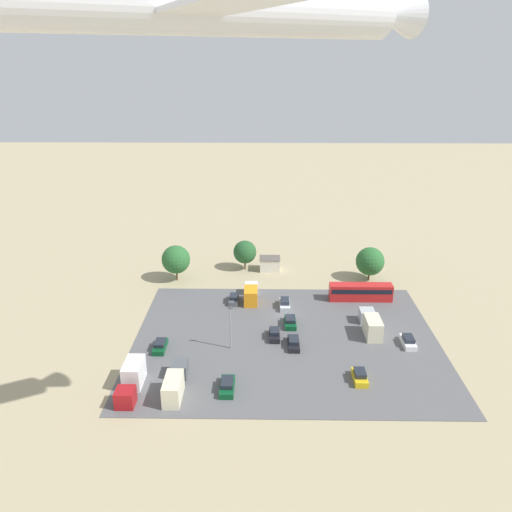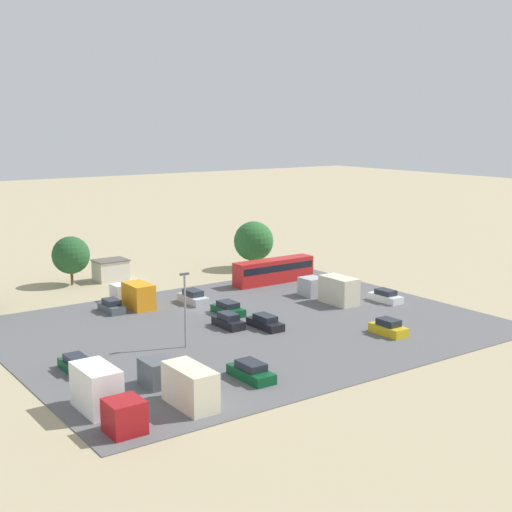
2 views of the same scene
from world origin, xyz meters
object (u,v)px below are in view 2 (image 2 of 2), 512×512
parked_car_6 (193,298)px  parked_truck_2 (331,289)px  shed_building (111,270)px  parked_car_2 (388,328)px  parked_car_5 (76,365)px  bus (274,270)px  parked_car_0 (228,321)px  parked_truck_0 (134,295)px  parked_car_1 (265,323)px  parked_car_4 (386,297)px  parked_truck_1 (104,396)px  parked_car_7 (112,307)px  parked_car_3 (251,372)px  parked_car_8 (228,309)px  parked_truck_3 (180,382)px

parked_car_6 → parked_truck_2: size_ratio=0.51×
shed_building → parked_truck_2: (-16.86, 26.71, 0.12)m
parked_car_2 → parked_truck_2: (-4.31, -13.83, 0.82)m
parked_car_5 → parked_car_6: bearing=35.8°
bus → parked_truck_2: parked_truck_2 is taller
shed_building → parked_car_0: (-0.50, 28.89, -0.72)m
parked_car_5 → parked_truck_0: parked_truck_0 is taller
parked_car_1 → parked_car_6: size_ratio=1.03×
parked_car_0 → parked_car_6: 11.20m
shed_building → parked_car_4: shed_building is taller
parked_car_2 → parked_truck_1: parked_truck_1 is taller
bus → parked_truck_0: 21.03m
parked_car_0 → parked_car_4: size_ratio=0.94×
parked_car_7 → parked_car_0: bearing=120.0°
bus → parked_car_2: 26.48m
parked_car_2 → parked_car_5: (30.38, -7.90, -0.06)m
parked_car_0 → parked_car_6: parked_car_6 is taller
bus → parked_car_7: size_ratio=2.97×
parked_car_3 → parked_truck_2: (-23.26, -16.26, 0.86)m
shed_building → parked_truck_1: parked_truck_1 is taller
bus → parked_car_4: (-4.86, 16.22, -1.12)m
bus → parked_car_4: bus is taller
parked_car_8 → parked_truck_2: size_ratio=0.51×
bus → parked_truck_0: bearing=-88.6°
parked_car_7 → parked_truck_2: parked_truck_2 is taller
parked_car_2 → parked_car_3: (18.95, 2.43, -0.04)m
shed_building → parked_car_4: (-22.14, 30.72, -0.76)m
parked_truck_3 → parked_truck_2: bearing=29.0°
parked_car_2 → parked_car_8: bearing=-60.1°
shed_building → parked_truck_1: 47.36m
parked_car_8 → parked_car_1: bearing=91.8°
shed_building → parked_truck_2: size_ratio=0.51×
parked_car_5 → parked_car_4: bearing=2.7°
shed_building → parked_car_3: 43.45m
parked_car_6 → parked_truck_2: parked_truck_2 is taller
parked_car_0 → parked_car_2: (-12.05, 11.65, 0.02)m
parked_car_7 → parked_truck_2: (-23.87, 10.81, 0.86)m
bus → parked_car_3: bus is taller
parked_truck_3 → parked_car_3: bearing=4.8°
parked_car_7 → parked_truck_1: size_ratio=0.48×
parked_truck_0 → parked_car_6: bearing=-24.2°
parked_car_5 → parked_car_2: bearing=-14.6°
shed_building → parked_truck_0: (3.74, 15.02, -0.01)m
parked_car_5 → parked_truck_0: (-14.08, -17.62, 0.76)m
shed_building → parked_car_6: 18.10m
parked_truck_3 → parked_car_4: bearing=19.8°
parked_car_0 → parked_truck_3: (14.08, 14.68, 0.79)m
parked_car_0 → parked_car_1: 3.94m
bus → parked_car_1: 21.80m
shed_building → parked_car_4: bearing=125.8°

